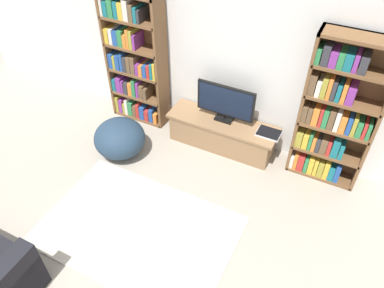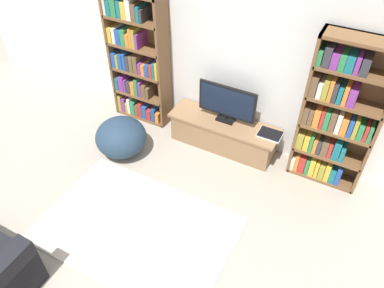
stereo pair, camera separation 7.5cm
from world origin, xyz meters
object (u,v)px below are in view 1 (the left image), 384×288
bookshelf_right (334,116)px  laptop (269,133)px  beanbag_ottoman (120,138)px  television (225,102)px  tv_stand (222,133)px  bookshelf_left (135,62)px

bookshelf_right → laptop: size_ratio=6.25×
beanbag_ottoman → bookshelf_right: bearing=18.9°
television → tv_stand: bearing=-90.0°
bookshelf_left → television: (1.39, -0.05, -0.21)m
laptop → beanbag_ottoman: beanbag_ottoman is taller
bookshelf_right → beanbag_ottoman: bookshelf_right is taller
television → bookshelf_right: bearing=2.3°
laptop → beanbag_ottoman: bearing=-156.6°
bookshelf_left → bookshelf_right: size_ratio=1.00×
tv_stand → television: bearing=90.0°
bookshelf_right → beanbag_ottoman: (-2.47, -0.84, -0.64)m
tv_stand → laptop: bearing=2.4°
bookshelf_left → bookshelf_right: 2.70m
tv_stand → beanbag_ottoman: bearing=-147.3°
television → bookshelf_left: bearing=177.9°
bookshelf_left → laptop: size_ratio=6.25×
bookshelf_left → tv_stand: (1.39, -0.10, -0.69)m
tv_stand → television: (0.00, 0.05, 0.48)m
bookshelf_right → bookshelf_left: bearing=-180.0°
bookshelf_right → beanbag_ottoman: 2.69m
bookshelf_right → laptop: bookshelf_right is taller
bookshelf_right → television: bookshelf_right is taller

